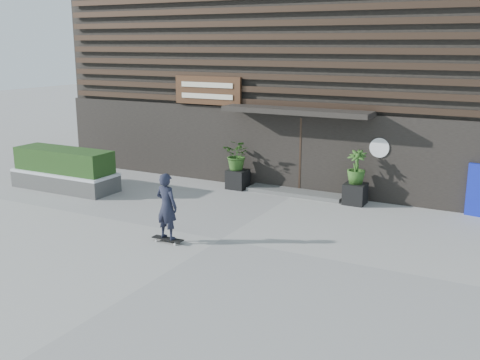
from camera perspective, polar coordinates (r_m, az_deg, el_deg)
The scene contains 11 objects.
ground at distance 13.26m, azimuth -1.96°, elevation -6.04°, with size 80.00×80.00×0.00m, color #A29F9A.
entrance_step at distance 17.20m, azimuth 5.67°, elevation -1.24°, with size 3.00×0.80×0.12m, color #535351.
planter_pot_left at distance 17.75m, azimuth -0.24°, elevation 0.09°, with size 0.60×0.60×0.60m, color black.
bamboo_left at distance 17.58m, azimuth -0.24°, elevation 2.56°, with size 0.86×0.75×0.96m, color #2D591E.
planter_pot_right at distance 16.36m, azimuth 11.59°, elevation -1.37°, with size 0.60×0.60×0.60m, color black.
bamboo_right at distance 16.18m, azimuth 11.72°, elevation 1.29°, with size 0.54×0.54×0.96m, color #2D591E.
raised_bed at distance 18.54m, azimuth -17.29°, elevation -0.10°, with size 3.50×1.20×0.50m, color #444442.
snow_layer at distance 18.47m, azimuth -17.35°, elevation 0.77°, with size 3.50×1.20×0.08m, color silver.
hedge at distance 18.39m, azimuth -17.44°, elevation 1.95°, with size 3.30×1.00×0.70m, color #1D3C16.
building at distance 21.69m, azimuth 11.44°, elevation 12.16°, with size 18.00×11.00×8.00m.
skateboarder at distance 12.91m, azimuth -7.44°, elevation -2.69°, with size 0.78×0.43×1.64m.
Camera 1 is at (6.23, -10.81, 4.48)m, focal length 42.08 mm.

